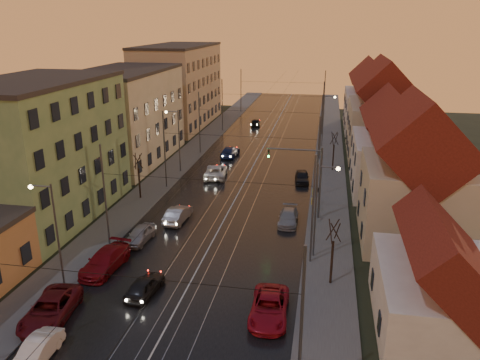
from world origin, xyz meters
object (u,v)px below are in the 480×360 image
Objects in this scene: parked_right_1 at (288,217)px; street_lamp_2 at (177,135)px; traffic_light_mast at (310,174)px; driving_car_3 at (230,152)px; parked_right_0 at (269,307)px; parked_right_2 at (302,177)px; driving_car_1 at (178,214)px; driving_car_0 at (145,286)px; street_lamp_1 at (320,202)px; parked_left_3 at (140,234)px; street_lamp_3 at (325,116)px; driving_car_2 at (216,171)px; driving_car_4 at (256,122)px; parked_left_2 at (105,261)px; parked_left_0 at (36,351)px; street_lamp_0 at (52,226)px; parked_left_1 at (50,309)px.

street_lamp_2 is at bearing 138.34° from parked_right_1.
driving_car_3 is (-11.99, 20.26, -3.88)m from traffic_light_mast.
parked_right_0 is 27.53m from parked_right_2.
driving_car_0 is at bearing 100.37° from driving_car_1.
street_lamp_1 is 10.13m from parked_right_0.
parked_left_3 is at bearing -153.25° from parked_right_1.
street_lamp_3 is at bearing 77.15° from parked_right_2.
street_lamp_2 is 1.45× the size of driving_car_2.
street_lamp_1 is at bearing 96.79° from driving_car_4.
driving_car_3 is at bearing 89.55° from parked_left_2.
parked_right_0 reaches higher than driving_car_4.
driving_car_1 is at bearing 81.34° from driving_car_4.
driving_car_0 is at bearing -124.32° from traffic_light_mast.
driving_car_0 is (6.37, -27.71, -4.21)m from street_lamp_2.
driving_car_1 is at bearing 125.80° from parked_right_0.
street_lamp_3 is at bearing 90.00° from street_lamp_1.
street_lamp_1 is 8.08m from traffic_light_mast.
street_lamp_1 is 31.43m from driving_car_3.
driving_car_2 is at bearing 85.55° from parked_left_0.
traffic_light_mast is at bearing 98.01° from driving_car_4.
street_lamp_2 is 1.62× the size of driving_car_3.
parked_left_2 is (2.07, 3.01, -4.11)m from street_lamp_0.
parked_left_1 reaches higher than parked_right_0.
parked_left_2 is at bearing -85.26° from street_lamp_2.
street_lamp_2 is 2.01× the size of parked_right_2.
driving_car_3 is 1.26× the size of parked_left_0.
driving_car_1 is 17.33m from parked_right_0.
parked_right_0 is (10.26, -37.05, 0.00)m from driving_car_3.
driving_car_3 is at bearing -87.58° from driving_car_1.
driving_car_3 is at bearing 103.65° from parked_right_0.
street_lamp_0 is 1.00× the size of street_lamp_2.
street_lamp_1 is 20.77m from parked_left_1.
traffic_light_mast is 1.79× the size of parked_left_3.
parked_left_1 reaches higher than parked_left_3.
driving_car_1 is at bearing -76.12° from driving_car_0.
driving_car_3 is 24.12m from parked_right_1.
parked_right_0 is at bearing -2.94° from street_lamp_0.
driving_car_4 is (0.83, 44.20, -0.05)m from driving_car_1.
parked_left_3 is (-3.51, 7.83, 0.01)m from driving_car_0.
street_lamp_2 is 16.34m from driving_car_1.
parked_left_2 is 1.34× the size of parked_right_2.
driving_car_4 is 54.24m from parked_left_2.
street_lamp_1 is 14.74m from driving_car_0.
parked_left_0 is at bearing 87.91° from driving_car_1.
driving_car_4 reaches higher than driving_car_0.
parked_left_3 is 13.94m from parked_right_1.
parked_left_2 is at bearing 94.14° from parked_left_0.
parked_left_2 reaches higher than parked_right_2.
driving_car_1 is 17.71m from parked_right_2.
street_lamp_0 reaches higher than parked_right_0.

